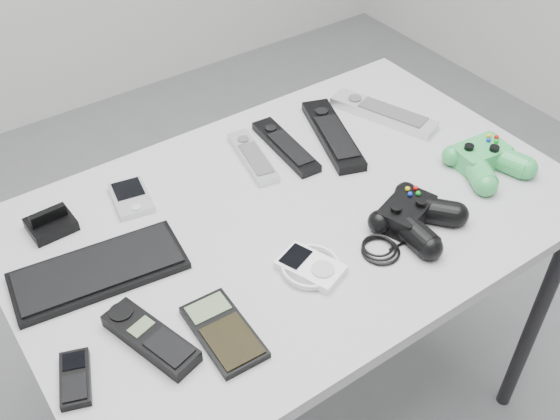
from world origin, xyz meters
TOP-DOWN VIEW (x-y plane):
  - desk at (0.04, 0.04)m, footprint 1.07×0.69m
  - pda_keyboard at (-0.34, 0.10)m, footprint 0.30×0.16m
  - dock_bracket at (-0.36, 0.25)m, footprint 0.08×0.07m
  - pda at (-0.21, 0.24)m, footprint 0.09×0.12m
  - remote_silver_a at (0.06, 0.22)m, footprint 0.08×0.19m
  - remote_black_a at (0.13, 0.21)m, footprint 0.06×0.21m
  - remote_black_b at (0.24, 0.18)m, footprint 0.14×0.26m
  - remote_silver_b at (0.39, 0.18)m, footprint 0.14×0.25m
  - mobile_phone at (-0.45, -0.08)m, footprint 0.07×0.11m
  - cordless_handset at (-0.33, -0.08)m, footprint 0.10×0.18m
  - calculator at (-0.23, -0.13)m, footprint 0.08×0.16m
  - mp3_player at (-0.03, -0.10)m, footprint 0.14×0.14m
  - controller_black at (0.19, -0.12)m, footprint 0.30×0.24m
  - controller_green at (0.43, -0.08)m, footprint 0.17×0.18m

SIDE VIEW (x-z plane):
  - desk at x=0.04m, z-range 0.30..1.01m
  - calculator at x=-0.23m, z-range 0.72..0.73m
  - mobile_phone at x=-0.45m, z-range 0.72..0.73m
  - pda at x=-0.21m, z-range 0.72..0.73m
  - pda_keyboard at x=-0.34m, z-range 0.72..0.73m
  - remote_silver_a at x=0.06m, z-range 0.72..0.74m
  - mp3_player at x=-0.03m, z-range 0.72..0.74m
  - remote_black_a at x=0.13m, z-range 0.72..0.74m
  - remote_black_b at x=0.24m, z-range 0.72..0.74m
  - remote_silver_b at x=0.39m, z-range 0.72..0.74m
  - cordless_handset at x=-0.33m, z-range 0.72..0.74m
  - dock_bracket at x=-0.36m, z-range 0.72..0.76m
  - controller_green at x=0.43m, z-range 0.72..0.77m
  - controller_black at x=0.19m, z-range 0.72..0.77m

